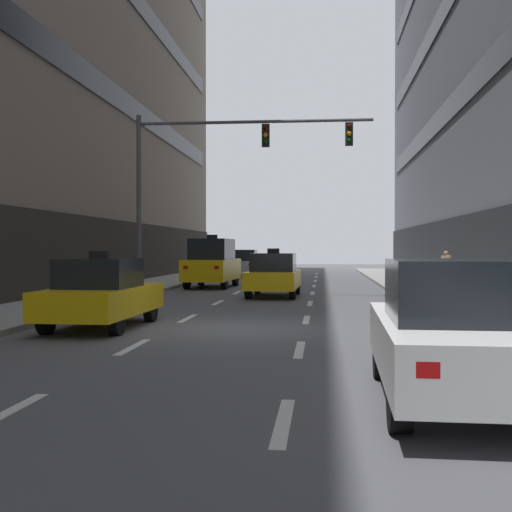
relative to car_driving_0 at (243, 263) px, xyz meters
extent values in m
plane|color=#515156|center=(3.19, -27.97, -0.84)|extent=(120.00, 120.00, 0.00)
cube|color=silver|center=(1.65, -35.97, -0.84)|extent=(0.16, 2.00, 0.01)
cube|color=silver|center=(1.65, -30.97, -0.84)|extent=(0.16, 2.00, 0.01)
cube|color=silver|center=(1.65, -25.97, -0.84)|extent=(0.16, 2.00, 0.01)
cube|color=silver|center=(1.65, -20.97, -0.84)|extent=(0.16, 2.00, 0.01)
cube|color=silver|center=(1.65, -15.97, -0.84)|extent=(0.16, 2.00, 0.01)
cube|color=silver|center=(1.65, -10.97, -0.84)|extent=(0.16, 2.00, 0.01)
cube|color=silver|center=(1.65, -5.97, -0.84)|extent=(0.16, 2.00, 0.01)
cube|color=silver|center=(1.65, -0.97, -0.84)|extent=(0.16, 2.00, 0.01)
cube|color=silver|center=(1.65, 4.03, -0.84)|extent=(0.16, 2.00, 0.01)
cube|color=silver|center=(4.73, -35.97, -0.84)|extent=(0.16, 2.00, 0.01)
cube|color=silver|center=(4.73, -30.97, -0.84)|extent=(0.16, 2.00, 0.01)
cube|color=silver|center=(4.73, -25.97, -0.84)|extent=(0.16, 2.00, 0.01)
cube|color=silver|center=(4.73, -20.97, -0.84)|extent=(0.16, 2.00, 0.01)
cube|color=silver|center=(4.73, -15.97, -0.84)|extent=(0.16, 2.00, 0.01)
cube|color=silver|center=(4.73, -10.97, -0.84)|extent=(0.16, 2.00, 0.01)
cube|color=silver|center=(4.73, -5.97, -0.84)|extent=(0.16, 2.00, 0.01)
cube|color=silver|center=(4.73, -0.97, -0.84)|extent=(0.16, 2.00, 0.01)
cube|color=silver|center=(4.73, 4.03, -0.84)|extent=(0.16, 2.00, 0.01)
cylinder|color=black|center=(-0.84, 1.45, -0.50)|extent=(0.23, 0.69, 0.68)
cylinder|color=black|center=(0.82, 1.46, -0.50)|extent=(0.23, 0.69, 0.68)
cylinder|color=black|center=(-0.82, -1.35, -0.50)|extent=(0.23, 0.69, 0.68)
cylinder|color=black|center=(0.84, -1.33, -0.50)|extent=(0.23, 0.69, 0.68)
cube|color=#B7BABF|center=(0.00, 0.06, -0.17)|extent=(1.94, 4.57, 0.66)
cube|color=black|center=(0.00, -0.15, 0.52)|extent=(1.67, 1.98, 0.70)
cube|color=white|center=(-0.69, 2.29, -0.05)|extent=(0.21, 0.08, 0.14)
cube|color=red|center=(-0.65, -2.19, -0.05)|extent=(0.21, 0.08, 0.14)
cube|color=white|center=(0.65, 2.30, -0.05)|extent=(0.21, 0.08, 0.14)
cube|color=red|center=(0.69, -2.18, -0.05)|extent=(0.21, 0.08, 0.14)
cylinder|color=black|center=(-0.65, -26.81, -0.52)|extent=(0.22, 0.64, 0.64)
cylinder|color=black|center=(0.90, -26.84, -0.52)|extent=(0.22, 0.64, 0.64)
cylinder|color=black|center=(-0.69, -29.41, -0.52)|extent=(0.22, 0.64, 0.64)
cylinder|color=black|center=(0.85, -29.44, -0.52)|extent=(0.22, 0.64, 0.64)
cube|color=yellow|center=(0.10, -28.13, -0.22)|extent=(1.85, 4.27, 0.62)
cube|color=black|center=(0.10, -28.32, 0.42)|extent=(1.58, 1.86, 0.65)
cube|color=white|center=(-0.48, -26.04, -0.11)|extent=(0.19, 0.08, 0.13)
cube|color=red|center=(-0.56, -30.20, -0.11)|extent=(0.19, 0.08, 0.13)
cube|color=white|center=(0.76, -26.06, -0.11)|extent=(0.19, 0.08, 0.13)
cube|color=red|center=(0.68, -30.22, -0.11)|extent=(0.19, 0.08, 0.13)
cube|color=black|center=(0.10, -28.32, 0.83)|extent=(0.43, 0.20, 0.17)
cylinder|color=black|center=(-0.75, -11.05, -0.49)|extent=(0.26, 0.71, 0.70)
cylinder|color=black|center=(0.94, -11.12, -0.49)|extent=(0.26, 0.71, 0.70)
cylinder|color=black|center=(-0.87, -13.90, -0.49)|extent=(0.26, 0.71, 0.70)
cylinder|color=black|center=(0.82, -13.97, -0.49)|extent=(0.26, 0.71, 0.70)
cube|color=yellow|center=(0.04, -12.51, -0.02)|extent=(2.13, 4.73, 0.95)
cube|color=black|center=(0.04, -12.51, 0.93)|extent=(1.80, 2.82, 0.95)
cube|color=white|center=(-0.55, -10.20, 0.15)|extent=(0.21, 0.09, 0.15)
cube|color=red|center=(-0.74, -14.77, 0.15)|extent=(0.21, 0.09, 0.15)
cube|color=white|center=(0.81, -10.26, 0.15)|extent=(0.21, 0.09, 0.15)
cube|color=red|center=(0.62, -14.82, 0.15)|extent=(0.21, 0.09, 0.15)
cube|color=black|center=(0.04, -12.51, 1.50)|extent=(0.47, 0.23, 0.19)
cylinder|color=black|center=(2.55, -16.57, -0.51)|extent=(0.23, 0.66, 0.65)
cylinder|color=black|center=(4.13, -16.61, -0.51)|extent=(0.23, 0.66, 0.65)
cylinder|color=black|center=(2.48, -19.24, -0.51)|extent=(0.23, 0.66, 0.65)
cylinder|color=black|center=(4.07, -19.28, -0.51)|extent=(0.23, 0.66, 0.65)
cube|color=yellow|center=(3.31, -17.92, -0.20)|extent=(1.93, 4.40, 0.63)
cube|color=black|center=(3.30, -18.12, 0.46)|extent=(1.63, 1.92, 0.67)
cube|color=white|center=(2.72, -15.77, -0.09)|extent=(0.20, 0.08, 0.14)
cube|color=red|center=(2.62, -20.05, -0.09)|extent=(0.20, 0.08, 0.14)
cube|color=white|center=(4.00, -15.80, -0.09)|extent=(0.20, 0.08, 0.14)
cube|color=red|center=(3.89, -20.08, -0.09)|extent=(0.20, 0.08, 0.14)
cube|color=black|center=(3.30, -18.12, 0.88)|extent=(0.44, 0.21, 0.18)
cylinder|color=black|center=(5.97, -33.48, -0.50)|extent=(0.24, 0.68, 0.68)
cylinder|color=black|center=(7.62, -33.52, -0.50)|extent=(0.24, 0.68, 0.68)
cylinder|color=black|center=(5.90, -36.26, -0.50)|extent=(0.24, 0.68, 0.68)
cube|color=white|center=(6.76, -34.89, -0.17)|extent=(2.00, 4.57, 0.66)
cube|color=black|center=(6.75, -35.10, 0.51)|extent=(1.69, 1.99, 0.70)
cube|color=white|center=(6.15, -32.65, -0.06)|extent=(0.21, 0.09, 0.14)
cube|color=red|center=(6.04, -37.10, -0.06)|extent=(0.21, 0.09, 0.14)
cube|color=white|center=(7.47, -32.68, -0.06)|extent=(0.21, 0.09, 0.14)
cylinder|color=#4C4C51|center=(-1.83, -18.19, 2.66)|extent=(0.18, 0.18, 6.73)
cylinder|color=#4C4C51|center=(2.58, -18.19, 5.71)|extent=(8.82, 0.12, 0.12)
cube|color=black|center=(3.02, -18.19, 5.19)|extent=(0.28, 0.24, 0.84)
sphere|color=#4B0704|center=(3.02, -18.33, 5.45)|extent=(0.17, 0.17, 0.17)
sphere|color=orange|center=(3.02, -18.33, 5.19)|extent=(0.17, 0.17, 0.17)
sphere|color=#073E10|center=(3.02, -18.33, 4.93)|extent=(0.17, 0.17, 0.17)
cube|color=black|center=(6.10, -18.19, 5.19)|extent=(0.28, 0.24, 0.84)
sphere|color=#4B0704|center=(6.10, -18.33, 5.45)|extent=(0.17, 0.17, 0.17)
sphere|color=orange|center=(6.10, -18.33, 5.19)|extent=(0.17, 0.17, 0.17)
sphere|color=#073E10|center=(6.10, -18.33, 4.93)|extent=(0.17, 0.17, 0.17)
cylinder|color=#383D59|center=(10.37, -13.63, -0.30)|extent=(0.13, 0.13, 0.80)
cylinder|color=#383D59|center=(10.48, -13.76, -0.30)|extent=(0.13, 0.13, 0.80)
cube|color=gray|center=(10.42, -13.70, 0.38)|extent=(0.37, 0.39, 0.56)
sphere|color=#9E704C|center=(10.42, -13.70, 0.76)|extent=(0.21, 0.21, 0.21)
cylinder|color=gray|center=(10.28, -13.53, 0.41)|extent=(0.09, 0.09, 0.51)
cylinder|color=gray|center=(10.57, -13.86, 0.41)|extent=(0.09, 0.09, 0.51)
cylinder|color=black|center=(8.62, -23.75, -0.32)|extent=(0.13, 0.13, 0.76)
cylinder|color=black|center=(8.73, -23.62, -0.32)|extent=(0.13, 0.13, 0.76)
cube|color=black|center=(8.68, -23.68, 0.33)|extent=(0.37, 0.39, 0.54)
sphere|color=brown|center=(8.68, -23.68, 0.69)|extent=(0.20, 0.20, 0.20)
cylinder|color=black|center=(8.54, -23.85, 0.35)|extent=(0.09, 0.09, 0.48)
cylinder|color=black|center=(8.82, -23.52, 0.35)|extent=(0.09, 0.09, 0.48)
camera|label=1|loc=(5.14, -42.96, 1.00)|focal=46.69mm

